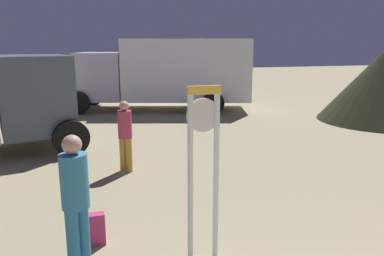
% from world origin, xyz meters
% --- Properties ---
extents(standing_clock, '(0.41, 0.10, 2.27)m').
position_xyz_m(standing_clock, '(-1.01, 2.85, 1.39)').
color(standing_clock, white).
rests_on(standing_clock, ground_plane).
extents(person_near_clock, '(0.33, 0.33, 1.73)m').
position_xyz_m(person_near_clock, '(-2.53, 3.10, 0.97)').
color(person_near_clock, teal).
rests_on(person_near_clock, ground_plane).
extents(backpack, '(0.26, 0.19, 0.45)m').
position_xyz_m(backpack, '(-2.31, 3.70, 0.22)').
color(backpack, '#C3325E').
rests_on(backpack, ground_plane).
extents(person_distant, '(0.30, 0.30, 1.56)m').
position_xyz_m(person_distant, '(-1.50, 6.72, 0.87)').
color(person_distant, gold).
rests_on(person_distant, ground_plane).
extents(box_truck_far, '(7.71, 4.47, 2.94)m').
position_xyz_m(box_truck_far, '(1.27, 14.37, 1.62)').
color(box_truck_far, white).
rests_on(box_truck_far, ground_plane).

